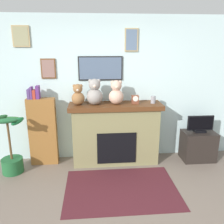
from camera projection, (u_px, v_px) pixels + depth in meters
back_wall at (103, 89)px, 4.36m from camera, size 5.20×0.15×2.60m
fireplace at (115, 133)px, 4.30m from camera, size 1.63×0.52×1.10m
bookshelf at (43, 130)px, 4.20m from camera, size 0.48×0.16×1.43m
potted_plant at (10, 151)px, 3.95m from camera, size 0.57×0.55×1.02m
tv_stand at (198, 146)px, 4.44m from camera, size 0.59×0.40×0.55m
television at (200, 125)px, 4.33m from camera, size 0.48×0.14×0.31m
area_rug at (121, 189)px, 3.58m from camera, size 1.68×1.18×0.01m
candle_jar at (153, 100)px, 4.17m from camera, size 0.09×0.09×0.13m
mantel_clock at (135, 99)px, 4.14m from camera, size 0.12×0.09×0.15m
teddy_bear_grey at (78, 96)px, 4.03m from camera, size 0.22×0.22×0.36m
teddy_bear_brown at (95, 93)px, 4.05m from camera, size 0.28×0.28×0.45m
teddy_bear_cream at (116, 93)px, 4.08m from camera, size 0.26×0.26×0.42m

